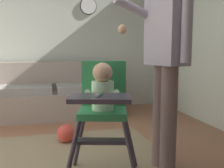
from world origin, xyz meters
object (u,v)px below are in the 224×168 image
couch (55,95)px  high_chair (103,99)px  toy_ball (66,133)px  wall_clock (88,6)px  adult_standing (166,59)px

couch → high_chair: high_chair is taller
couch → toy_ball: size_ratio=10.28×
high_chair → wall_clock: 3.02m
couch → toy_ball: couch is taller
high_chair → wall_clock: (0.33, 2.77, 1.17)m
toy_ball → couch: bearing=93.5°
high_chair → toy_ball: bearing=-151.4°
couch → high_chair: 2.34m
high_chair → toy_ball: 1.15m
adult_standing → wall_clock: (-0.23, 2.67, 0.86)m
toy_ball → wall_clock: wall_clock is taller
adult_standing → wall_clock: bearing=-95.5°
high_chair → adult_standing: size_ratio=0.56×
couch → adult_standing: bearing=21.8°
high_chair → wall_clock: size_ratio=3.21×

